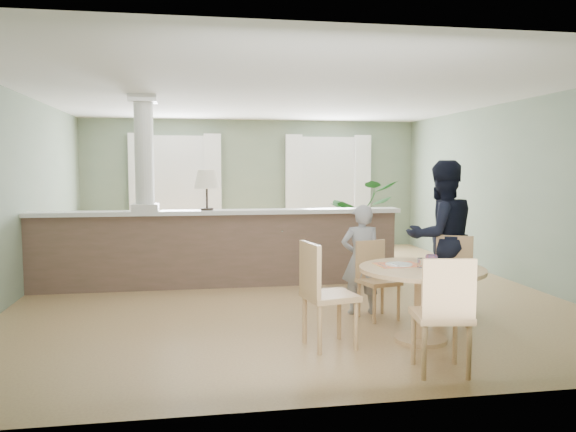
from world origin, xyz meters
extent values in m
plane|color=tan|center=(0.00, 0.00, 0.00)|extent=(8.00, 8.00, 0.00)
cube|color=gray|center=(0.00, 4.00, 1.35)|extent=(7.00, 0.02, 2.70)
cube|color=gray|center=(-3.50, 0.00, 1.35)|extent=(0.02, 8.00, 2.70)
cube|color=gray|center=(3.50, 0.00, 1.35)|extent=(0.02, 8.00, 2.70)
cube|color=gray|center=(0.00, -4.00, 1.35)|extent=(7.00, 0.02, 2.70)
cube|color=white|center=(0.00, 0.00, 2.70)|extent=(7.00, 8.00, 0.02)
cube|color=white|center=(-1.60, 3.97, 1.55)|extent=(1.10, 0.02, 1.50)
cube|color=white|center=(-1.60, 3.94, 1.55)|extent=(1.22, 0.04, 1.62)
cube|color=white|center=(1.60, 3.97, 1.55)|extent=(1.10, 0.02, 1.50)
cube|color=white|center=(1.60, 3.94, 1.55)|extent=(1.22, 0.04, 1.62)
cube|color=white|center=(-2.35, 3.88, 1.25)|extent=(0.35, 0.10, 2.30)
cube|color=white|center=(-0.85, 3.88, 1.25)|extent=(0.35, 0.10, 2.30)
cube|color=white|center=(0.85, 3.88, 1.25)|extent=(0.35, 0.10, 2.30)
cube|color=white|center=(2.35, 3.88, 1.25)|extent=(0.35, 0.10, 2.30)
cube|color=brown|center=(-0.90, 0.20, 0.53)|extent=(5.20, 0.22, 1.05)
cube|color=white|center=(-0.90, 0.20, 1.08)|extent=(5.32, 0.36, 0.06)
cube|color=white|center=(-1.90, 0.20, 1.16)|extent=(0.36, 0.36, 0.10)
cylinder|color=white|center=(-1.90, 0.20, 1.91)|extent=(0.26, 0.26, 1.39)
cube|color=white|center=(-1.90, 0.20, 2.65)|extent=(0.38, 0.38, 0.10)
cylinder|color=black|center=(-1.05, 0.20, 1.12)|extent=(0.18, 0.18, 0.03)
cylinder|color=black|center=(-1.05, 0.20, 1.28)|extent=(0.03, 0.03, 0.28)
cone|color=beige|center=(-1.05, 0.20, 1.55)|extent=(0.36, 0.36, 0.26)
imported|color=#8B6C4C|center=(-1.19, 1.92, 0.42)|extent=(3.04, 1.85, 0.83)
imported|color=#28652A|center=(1.42, 1.32, 0.75)|extent=(1.70, 1.61, 1.50)
cylinder|color=tan|center=(0.97, -2.66, 0.02)|extent=(0.51, 0.51, 0.04)
cylinder|color=tan|center=(0.97, -2.66, 0.37)|extent=(0.14, 0.14, 0.66)
cylinder|color=tan|center=(0.97, -2.66, 0.72)|extent=(1.22, 1.22, 0.04)
cube|color=#DE3244|center=(0.78, -2.49, 0.74)|extent=(0.45, 0.34, 0.01)
cube|color=#DE3244|center=(1.28, -2.52, 0.74)|extent=(0.51, 0.43, 0.01)
cylinder|color=white|center=(0.78, -2.52, 0.75)|extent=(0.27, 0.27, 0.01)
cylinder|color=white|center=(1.30, -2.54, 0.75)|extent=(0.27, 0.27, 0.01)
cylinder|color=white|center=(0.95, -2.68, 0.79)|extent=(0.07, 0.07, 0.09)
cube|color=silver|center=(0.73, -2.58, 0.76)|extent=(0.03, 0.18, 0.00)
cube|color=silver|center=(0.61, -2.54, 0.75)|extent=(0.03, 0.22, 0.00)
cylinder|color=white|center=(1.42, -2.75, 0.77)|extent=(0.04, 0.04, 0.07)
cylinder|color=silver|center=(1.42, -2.75, 0.82)|extent=(0.04, 0.04, 0.01)
imported|color=#234FA7|center=(1.14, -2.50, 0.79)|extent=(0.13, 0.13, 0.10)
cube|color=tan|center=(0.82, -1.80, 0.42)|extent=(0.49, 0.49, 0.05)
cylinder|color=tan|center=(0.71, -1.99, 0.20)|extent=(0.04, 0.04, 0.41)
cylinder|color=tan|center=(1.02, -1.91, 0.20)|extent=(0.04, 0.04, 0.41)
cylinder|color=tan|center=(0.63, -1.68, 0.20)|extent=(0.04, 0.04, 0.41)
cylinder|color=tan|center=(0.94, -1.60, 0.20)|extent=(0.04, 0.04, 0.41)
cube|color=tan|center=(0.78, -1.63, 0.66)|extent=(0.37, 0.13, 0.43)
cube|color=tan|center=(1.59, -2.05, 0.46)|extent=(0.58, 0.58, 0.05)
cylinder|color=tan|center=(1.35, -2.12, 0.22)|extent=(0.04, 0.04, 0.44)
cylinder|color=tan|center=(1.65, -2.29, 0.22)|extent=(0.04, 0.04, 0.44)
cylinder|color=tan|center=(1.53, -1.82, 0.22)|extent=(0.04, 0.04, 0.44)
cylinder|color=tan|center=(1.82, -1.99, 0.22)|extent=(0.04, 0.04, 0.44)
cube|color=tan|center=(1.69, -1.89, 0.71)|extent=(0.37, 0.24, 0.47)
cube|color=tan|center=(0.80, -3.48, 0.48)|extent=(0.51, 0.51, 0.05)
cylinder|color=tan|center=(1.00, -3.33, 0.23)|extent=(0.04, 0.04, 0.46)
cylinder|color=tan|center=(0.64, -3.27, 0.23)|extent=(0.04, 0.04, 0.46)
cylinder|color=tan|center=(0.95, -3.69, 0.23)|extent=(0.04, 0.04, 0.46)
cylinder|color=tan|center=(0.59, -3.63, 0.23)|extent=(0.04, 0.04, 0.46)
cube|color=tan|center=(0.77, -3.68, 0.75)|extent=(0.43, 0.11, 0.49)
cube|color=tan|center=(0.04, -2.67, 0.49)|extent=(0.54, 0.54, 0.05)
cylinder|color=tan|center=(0.26, -2.82, 0.23)|extent=(0.04, 0.04, 0.47)
cylinder|color=tan|center=(0.19, -2.46, 0.23)|extent=(0.04, 0.04, 0.47)
cylinder|color=tan|center=(-0.11, -2.89, 0.23)|extent=(0.04, 0.04, 0.47)
cylinder|color=tan|center=(-0.18, -2.53, 0.23)|extent=(0.04, 0.04, 0.47)
cube|color=tan|center=(-0.16, -2.71, 0.76)|extent=(0.12, 0.44, 0.50)
imported|color=gray|center=(0.69, -1.55, 0.64)|extent=(0.49, 0.34, 1.29)
imported|color=black|center=(1.64, -1.63, 0.90)|extent=(0.96, 0.79, 1.80)
camera|label=1|loc=(-1.22, -7.80, 1.72)|focal=35.00mm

